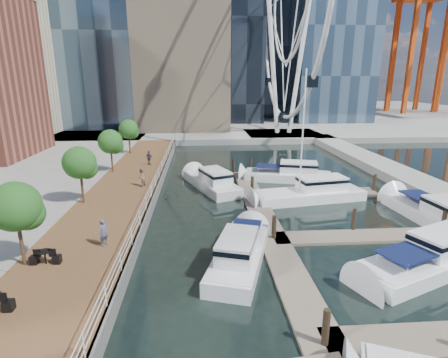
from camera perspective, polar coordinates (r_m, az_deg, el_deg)
ground at (r=17.22m, az=3.41°, el=-21.86°), size 520.00×520.00×0.00m
boardwalk at (r=31.04m, az=-17.04°, el=-3.81°), size 6.00×60.00×1.00m
seawall at (r=30.50m, az=-11.53°, el=-3.77°), size 0.25×60.00×1.00m
land_far at (r=115.97m, az=-3.11°, el=10.70°), size 200.00×114.00×1.00m
breakwater at (r=41.27m, az=28.20°, el=-0.23°), size 4.00×60.00×1.00m
pier at (r=68.16m, az=9.60°, el=7.02°), size 14.00×12.00×1.00m
railing at (r=30.19m, az=-11.83°, el=-1.93°), size 0.10×60.00×1.05m
floating_docks at (r=27.38m, az=17.54°, el=-6.50°), size 16.00×34.00×2.60m
port_cranes at (r=129.82m, az=29.99°, el=17.89°), size 40.00×52.00×38.00m
street_trees at (r=29.77m, az=-22.54°, el=2.45°), size 2.60×42.60×4.60m
yacht_foreground at (r=23.95m, az=30.36°, el=-12.61°), size 10.96×6.77×2.15m
pedestrian_near at (r=22.11m, az=-19.04°, el=-8.26°), size 0.69×0.73×1.67m
pedestrian_mid at (r=33.42m, az=-13.36°, el=0.30°), size 0.97×1.05×1.74m
pedestrian_far at (r=41.80m, az=-12.13°, el=3.40°), size 1.08×0.81×1.71m
moored_yachts at (r=30.46m, az=14.25°, el=-4.97°), size 22.01×34.75×11.50m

